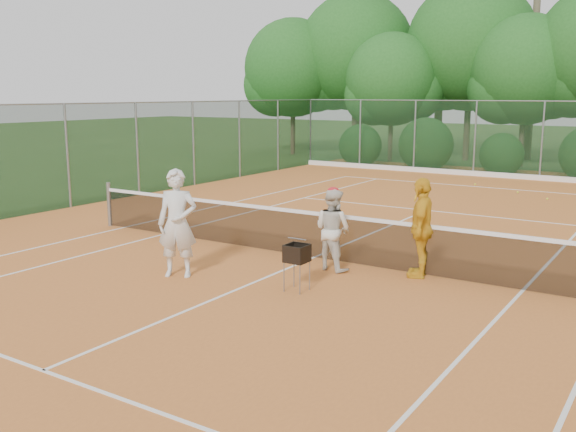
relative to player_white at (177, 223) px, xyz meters
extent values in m
plane|color=#284719|center=(1.40, 2.44, -1.00)|extent=(120.00, 120.00, 0.00)
cube|color=#CA712E|center=(1.40, 2.44, -0.99)|extent=(18.00, 36.00, 0.02)
cylinder|color=gray|center=(-4.53, 2.44, -0.43)|extent=(0.10, 0.10, 1.10)
cube|color=black|center=(1.40, 2.44, -0.52)|extent=(11.87, 0.03, 0.86)
cube|color=white|center=(1.40, 2.44, -0.06)|extent=(11.87, 0.04, 0.07)
imported|color=silver|center=(0.00, 0.00, 0.00)|extent=(0.85, 0.75, 1.97)
imported|color=silver|center=(2.14, 1.91, -0.21)|extent=(0.86, 0.72, 1.55)
ellipsoid|color=red|center=(2.14, 1.91, 0.53)|extent=(0.22, 0.22, 0.14)
imported|color=gold|center=(3.71, 2.37, -0.07)|extent=(0.69, 1.14, 1.82)
cylinder|color=gray|center=(2.13, 0.25, -0.73)|extent=(0.02, 0.02, 0.51)
cylinder|color=gray|center=(2.44, 0.56, -0.73)|extent=(0.02, 0.02, 0.51)
cube|color=black|center=(2.29, 0.41, -0.33)|extent=(0.35, 0.35, 0.30)
sphere|color=#D5E535|center=(1.03, 14.69, -0.95)|extent=(0.07, 0.07, 0.07)
sphere|color=#B5CD2F|center=(2.80, 13.55, -0.95)|extent=(0.07, 0.07, 0.07)
sphere|color=#CAE735|center=(3.91, 12.66, -0.95)|extent=(0.07, 0.07, 0.07)
cube|color=white|center=(1.40, 14.33, -0.98)|extent=(11.03, 0.06, 0.01)
cube|color=white|center=(-4.08, 2.44, -0.98)|extent=(0.06, 23.77, 0.01)
cube|color=white|center=(-2.71, 2.44, -0.98)|extent=(0.06, 23.77, 0.01)
cube|color=white|center=(5.51, 2.44, -0.98)|extent=(0.06, 23.77, 0.01)
cube|color=white|center=(1.40, 8.84, -0.98)|extent=(8.23, 0.06, 0.01)
cube|color=white|center=(1.40, -3.96, -0.98)|extent=(8.23, 0.06, 0.01)
cube|color=white|center=(1.40, 2.44, -0.98)|extent=(0.06, 12.80, 0.01)
cube|color=#19381E|center=(1.40, 17.44, 0.52)|extent=(18.00, 0.02, 3.00)
cylinder|color=gray|center=(-7.60, 17.44, 0.52)|extent=(0.07, 0.07, 3.00)
cylinder|color=gray|center=(-7.60, 17.44, 0.52)|extent=(0.07, 0.07, 3.00)
cylinder|color=brown|center=(-11.10, 21.44, 0.87)|extent=(0.26, 0.26, 3.75)
sphere|color=#1F541C|center=(-11.10, 21.44, 3.65)|extent=(5.25, 5.25, 5.25)
cylinder|color=brown|center=(-8.10, 22.94, 1.20)|extent=(0.30, 0.30, 4.40)
sphere|color=#1F541C|center=(-8.10, 22.94, 4.45)|extent=(6.16, 6.16, 6.16)
cylinder|color=brown|center=(-5.10, 20.94, 0.60)|extent=(0.22, 0.22, 3.20)
sphere|color=#1F541C|center=(-5.10, 20.94, 2.97)|extent=(4.48, 4.48, 4.48)
cylinder|color=brown|center=(-2.10, 23.44, 1.25)|extent=(0.31, 0.31, 4.50)
sphere|color=#1F541C|center=(-2.10, 23.44, 4.58)|extent=(6.30, 6.30, 6.30)
cylinder|color=brown|center=(0.90, 21.94, 0.75)|extent=(0.24, 0.24, 3.50)
sphere|color=#1F541C|center=(0.90, 21.94, 3.34)|extent=(4.90, 4.90, 4.90)
cone|color=brown|center=(-8.60, 24.44, 5.50)|extent=(0.44, 0.44, 13.00)
cone|color=brown|center=(-3.60, 23.44, 4.50)|extent=(0.44, 0.44, 11.00)
cone|color=brown|center=(0.40, 25.44, 6.50)|extent=(0.44, 0.44, 15.00)
camera|label=1|loc=(7.80, -8.44, 2.30)|focal=40.00mm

